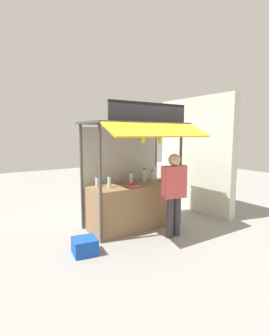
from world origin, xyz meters
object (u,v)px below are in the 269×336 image
water_bottle_back_left (109,182)px  water_bottle_rear_center (152,176)px  water_bottle_front_left (154,173)px  banana_bunch_rightmost (143,139)px  water_bottle_back_right (131,178)px  water_bottle_front_right (97,182)px  magazine_stack_center (165,181)px  banana_bunch_inner_right (160,140)px  water_bottle_mid_right (144,175)px  magazine_stack_left (133,186)px  vendor_person (174,187)px  plastic_crate (85,246)px

water_bottle_back_left → water_bottle_rear_center: bearing=7.2°
water_bottle_front_left → water_bottle_back_left: bearing=-170.0°
water_bottle_rear_center → banana_bunch_rightmost: banana_bunch_rightmost is taller
water_bottle_back_left → water_bottle_back_right: size_ratio=0.92×
water_bottle_front_left → water_bottle_front_right: 1.48m
magazine_stack_center → banana_bunch_inner_right: banana_bunch_inner_right is taller
water_bottle_mid_right → banana_bunch_rightmost: 1.15m
water_bottle_front_right → magazine_stack_left: size_ratio=0.87×
water_bottle_back_left → water_bottle_front_right: size_ratio=1.09×
banana_bunch_rightmost → vendor_person: (0.46, -0.37, -0.91)m
water_bottle_front_left → water_bottle_back_right: size_ratio=1.18×
magazine_stack_center → vendor_person: bearing=-118.9°
plastic_crate → banana_bunch_inner_right: bearing=5.2°
banana_bunch_inner_right → vendor_person: banana_bunch_inner_right is taller
water_bottle_mid_right → water_bottle_back_right: bearing=-169.7°
water_bottle_rear_center → water_bottle_back_left: bearing=-172.8°
water_bottle_front_left → water_bottle_front_right: water_bottle_front_left is taller
magazine_stack_center → banana_bunch_rightmost: 1.34m
magazine_stack_center → plastic_crate: size_ratio=0.69×
water_bottle_front_right → vendor_person: size_ratio=0.14×
water_bottle_front_right → water_bottle_mid_right: bearing=-0.2°
water_bottle_back_right → water_bottle_rear_center: bearing=6.2°
water_bottle_front_right → magazine_stack_left: (0.61, -0.37, -0.08)m
magazine_stack_center → plastic_crate: 2.36m
water_bottle_mid_right → magazine_stack_center: bearing=-33.4°
water_bottle_back_right → banana_bunch_inner_right: size_ratio=0.92×
water_bottle_back_right → banana_bunch_inner_right: bearing=-61.7°
water_bottle_mid_right → banana_bunch_rightmost: banana_bunch_rightmost is taller
vendor_person → water_bottle_front_right: bearing=147.7°
water_bottle_front_right → banana_bunch_inner_right: size_ratio=0.78×
magazine_stack_left → banana_bunch_inner_right: bearing=-30.9°
water_bottle_rear_center → water_bottle_back_right: bearing=-173.8°
water_bottle_mid_right → magazine_stack_left: 0.66m
magazine_stack_center → water_bottle_mid_right: bearing=146.6°
plastic_crate → water_bottle_front_left: bearing=22.6°
water_bottle_front_right → magazine_stack_left: 0.72m
water_bottle_mid_right → vendor_person: 1.03m
water_bottle_rear_center → banana_bunch_rightmost: size_ratio=0.87×
banana_bunch_rightmost → vendor_person: 1.08m
water_bottle_back_right → magazine_stack_center: (0.78, -0.19, -0.10)m
water_bottle_back_left → banana_bunch_inner_right: bearing=-29.3°
water_bottle_front_right → water_bottle_back_right: bearing=-5.6°
water_bottle_back_left → magazine_stack_left: (0.42, -0.22, -0.09)m
plastic_crate → vendor_person: bearing=-7.4°
magazine_stack_center → vendor_person: size_ratio=0.16×
water_bottle_back_left → magazine_stack_center: 1.35m
banana_bunch_inner_right → plastic_crate: size_ratio=0.76×
water_bottle_front_right → water_bottle_back_right: 0.76m
water_bottle_rear_center → water_bottle_front_right: (-1.36, 0.01, -0.00)m
magazine_stack_left → magazine_stack_center: magazine_stack_left is taller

